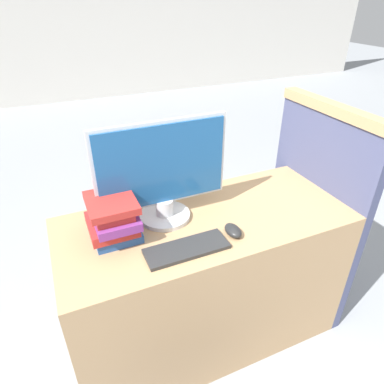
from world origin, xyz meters
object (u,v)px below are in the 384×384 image
(mouse, at_px, (233,230))
(book_stack, at_px, (113,217))
(monitor, at_px, (163,173))
(keyboard, at_px, (187,249))

(mouse, bearing_deg, book_stack, 156.88)
(monitor, relative_size, book_stack, 2.11)
(keyboard, xyz_separation_m, book_stack, (-0.24, 0.21, 0.08))
(keyboard, height_order, mouse, mouse)
(monitor, distance_m, book_stack, 0.28)
(monitor, relative_size, mouse, 5.76)
(monitor, bearing_deg, book_stack, -170.42)
(mouse, bearing_deg, monitor, 133.15)
(mouse, relative_size, book_stack, 0.37)
(keyboard, relative_size, mouse, 3.36)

